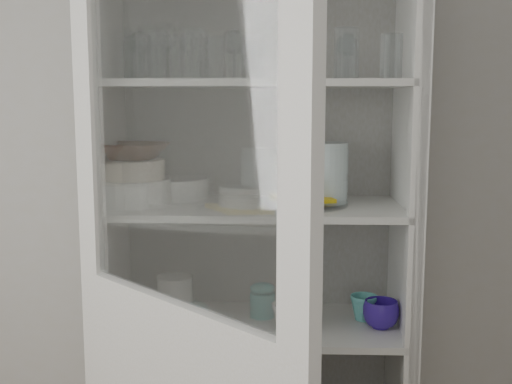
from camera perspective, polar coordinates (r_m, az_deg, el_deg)
The scene contains 30 objects.
wall_back at distance 2.34m, azimuth -4.70°, elevation 0.83°, with size 3.60×0.02×2.60m, color #B2B2B1.
pantry_cabinet at distance 2.24m, azimuth 0.06°, elevation -8.91°, with size 1.00×0.45×2.10m.
tumbler_0 at distance 1.98m, azimuth -8.63°, elevation 11.92°, with size 0.07×0.07×0.14m, color silver.
tumbler_1 at distance 1.99m, azimuth -10.60°, elevation 11.62°, with size 0.06×0.06×0.13m, color silver.
tumbler_2 at distance 1.98m, azimuth -5.69°, elevation 12.08°, with size 0.07×0.07×0.15m, color silver.
tumbler_3 at distance 1.94m, azimuth 3.50°, elevation 11.85°, with size 0.06×0.06×0.13m, color silver.
tumbler_4 at distance 1.96m, azimuth -0.27°, elevation 11.87°, with size 0.06×0.06×0.13m, color silver.
tumbler_5 at distance 1.98m, azimuth 8.04°, elevation 12.08°, with size 0.08×0.08×0.15m, color silver.
tumbler_6 at distance 1.95m, azimuth 11.93°, elevation 11.71°, with size 0.06×0.06×0.13m, color silver.
tumbler_7 at distance 2.13m, azimuth -10.85°, elevation 11.40°, with size 0.06×0.06×0.12m, color silver.
tumbler_8 at distance 2.09m, azimuth -3.66°, elevation 11.72°, with size 0.07×0.07×0.13m, color silver.
tumbler_9 at distance 2.11m, azimuth -7.02°, elevation 11.73°, with size 0.07×0.07×0.14m, color silver.
goblet_0 at distance 2.24m, azimuth -10.23°, elevation 11.98°, with size 0.08×0.08×0.18m, color silver, non-canonical shape.
goblet_1 at distance 2.19m, azimuth -1.95°, elevation 12.25°, with size 0.08×0.08×0.19m, color silver, non-canonical shape.
goblet_2 at distance 2.16m, azimuth 0.07°, elevation 11.89°, with size 0.07×0.07×0.16m, color silver, non-canonical shape.
goblet_3 at distance 2.21m, azimuth 8.08°, elevation 11.94°, with size 0.08×0.08×0.17m, color silver, non-canonical shape.
plate_stack_front at distance 2.12m, azimuth -10.80°, elevation 0.03°, with size 0.24×0.24×0.08m, color white.
plate_stack_back at distance 2.24m, azimuth -7.12°, elevation 0.38°, with size 0.23×0.23×0.07m, color white.
cream_bowl at distance 2.12m, azimuth -10.85°, elevation 2.00°, with size 0.20×0.20×0.06m, color beige.
terracotta_bowl at distance 2.11m, azimuth -10.90°, elevation 3.58°, with size 0.22×0.22×0.05m, color #41200F.
glass_platter at distance 2.08m, azimuth 4.13°, elevation -0.94°, with size 0.29×0.29×0.02m, color silver.
yellow_trivet at distance 2.08m, azimuth 4.13°, elevation -0.55°, with size 0.17×0.17×0.01m, color gold.
white_ramekin at distance 2.08m, azimuth 4.14°, elevation 0.42°, with size 0.14×0.14×0.06m, color white.
grey_bowl_stack at distance 2.12m, azimuth 6.44°, elevation 1.70°, with size 0.13×0.13×0.20m, color silver.
mug_blue at distance 2.17m, azimuth 11.04°, elevation -10.61°, with size 0.12×0.12×0.09m, color navy.
mug_teal at distance 2.23m, azimuth 9.56°, elevation -10.10°, with size 0.09×0.09×0.09m, color teal.
mug_white at distance 2.09m, azimuth 2.84°, elevation -11.12°, with size 0.10×0.10×0.10m, color white.
teal_jar at distance 2.23m, azimuth 0.58°, elevation -9.77°, with size 0.09×0.09×0.10m.
measuring_cups at distance 2.16m, azimuth -7.93°, elevation -11.30°, with size 0.11×0.11×0.04m, color silver.
white_canister at distance 2.23m, azimuth -7.19°, elevation -9.22°, with size 0.12×0.12×0.14m, color white.
Camera 1 is at (0.28, -0.80, 1.61)m, focal length 45.00 mm.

